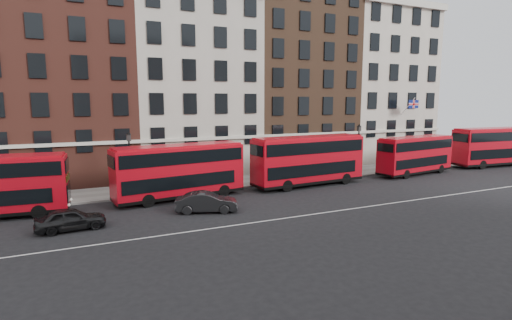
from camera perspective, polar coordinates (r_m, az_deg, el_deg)
name	(u,v)px	position (r m, az deg, el deg)	size (l,w,h in m)	color
ground	(263,212)	(28.94, 1.07, -7.44)	(120.00, 120.00, 0.00)	black
pavement	(215,184)	(38.36, -5.83, -3.38)	(80.00, 5.00, 0.15)	gray
kerb	(225,189)	(36.06, -4.52, -4.12)	(80.00, 0.30, 0.16)	gray
road_centre_line	(276,219)	(27.23, 2.93, -8.47)	(70.00, 0.12, 0.01)	white
building_terrace	(189,79)	(44.56, -9.58, 11.34)	(64.00, 11.95, 22.00)	beige
bus_b	(179,170)	(32.74, -10.92, -1.44)	(10.79, 3.90, 4.44)	#B00916
bus_c	(308,159)	(37.53, 7.46, 0.09)	(11.26, 3.42, 4.66)	#B00916
bus_d	(415,154)	(46.19, 21.78, 0.76)	(10.01, 3.63, 4.11)	#B00916
bus_e	(495,146)	(56.29, 30.93, 1.75)	(11.33, 3.69, 4.68)	#B00916
car_rear	(71,219)	(27.39, -24.95, -7.66)	(1.65, 4.09, 1.39)	black
car_front	(207,202)	(28.97, -7.07, -6.00)	(1.54, 4.41, 1.45)	black
lamp_post_left	(130,161)	(33.93, -17.58, -0.15)	(0.44, 0.44, 5.33)	black
lamp_post_right	(358,146)	(43.98, 14.42, 1.88)	(0.44, 0.44, 5.33)	black
traffic_light	(429,148)	(51.11, 23.46, 1.62)	(0.25, 0.45, 3.27)	black
iron_railings	(208,174)	(40.30, -6.87, -1.99)	(6.60, 0.06, 1.00)	black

